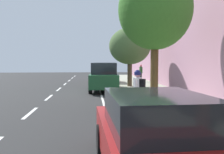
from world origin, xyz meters
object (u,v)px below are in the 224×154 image
parked_suv_tan_mid (103,72)px  street_tree_mid_block (155,10)px  parked_suv_green_second (104,76)px  pedestrian_on_phone (141,72)px  bicycle_at_curb (131,103)px  cyclist_with_backpack (138,87)px  parked_sedan_red_nearest (156,139)px  street_tree_far_end (130,46)px

parked_suv_tan_mid → street_tree_mid_block: 12.65m
parked_suv_green_second → pedestrian_on_phone: parked_suv_green_second is taller
parked_suv_green_second → parked_suv_tan_mid: size_ratio=1.00×
bicycle_at_curb → parked_suv_green_second: bearing=95.8°
parked_suv_tan_mid → bicycle_at_curb: (0.46, -13.68, -0.64)m
street_tree_mid_block → cyclist_with_backpack: bearing=-119.5°
parked_sedan_red_nearest → bicycle_at_curb: (0.51, 5.76, -0.37)m
cyclist_with_backpack → pedestrian_on_phone: pedestrian_on_phone is taller
parked_suv_tan_mid → cyclist_with_backpack: parked_suv_tan_mid is taller
cyclist_with_backpack → street_tree_far_end: (1.20, 9.64, 2.22)m
cyclist_with_backpack → pedestrian_on_phone: bearing=77.9°
cyclist_with_backpack → street_tree_far_end: street_tree_far_end is taller
cyclist_with_backpack → bicycle_at_curb: bearing=115.8°
parked_suv_green_second → street_tree_mid_block: bearing=-68.7°
cyclist_with_backpack → parked_suv_tan_mid: bearing=92.8°
street_tree_far_end → bicycle_at_curb: bearing=-98.8°
bicycle_at_curb → street_tree_mid_block: 4.67m
bicycle_at_curb → street_tree_mid_block: (1.42, 1.66, 4.12)m
street_tree_far_end → pedestrian_on_phone: 5.02m
parked_suv_tan_mid → bicycle_at_curb: 13.70m
cyclist_with_backpack → street_tree_far_end: bearing=82.9°
parked_suv_green_second → pedestrian_on_phone: 7.27m
parked_suv_green_second → street_tree_far_end: bearing=42.4°
parked_suv_tan_mid → pedestrian_on_phone: 3.66m
bicycle_at_curb → street_tree_far_end: size_ratio=0.31×
parked_suv_green_second → cyclist_with_backpack: bearing=-82.9°
parked_sedan_red_nearest → street_tree_mid_block: bearing=75.4°
street_tree_mid_block → street_tree_far_end: 7.62m
street_tree_mid_block → pedestrian_on_phone: size_ratio=3.76×
parked_suv_tan_mid → street_tree_far_end: bearing=-67.3°
parked_sedan_red_nearest → parked_suv_green_second: size_ratio=0.93×
bicycle_at_curb → street_tree_mid_block: street_tree_mid_block is taller
pedestrian_on_phone → bicycle_at_curb: bearing=-103.4°
parked_sedan_red_nearest → bicycle_at_curb: parked_sedan_red_nearest is taller
cyclist_with_backpack → street_tree_mid_block: (1.20, 2.12, 3.44)m
parked_sedan_red_nearest → parked_suv_tan_mid: parked_suv_tan_mid is taller
street_tree_far_end → pedestrian_on_phone: bearing=67.0°
parked_sedan_red_nearest → street_tree_far_end: bearing=82.6°
pedestrian_on_phone → parked_sedan_red_nearest: bearing=-100.9°
street_tree_mid_block → pedestrian_on_phone: 12.29m
parked_suv_green_second → bicycle_at_curb: size_ratio=3.33×
parked_sedan_red_nearest → cyclist_with_backpack: 5.36m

